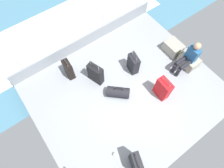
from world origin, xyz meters
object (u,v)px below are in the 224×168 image
object	(u,v)px
suitcase_2	(96,74)
paper_cup	(115,155)
passenger_seated	(189,57)
cargo_crate_1	(189,61)
suitcase_4	(136,163)
suitcase_0	(69,69)
suitcase_3	(133,64)
cargo_crate_0	(173,48)
duffel_bag	(118,92)
suitcase_1	(163,89)

from	to	relation	value
suitcase_2	paper_cup	bearing A→B (deg)	-21.87
passenger_seated	cargo_crate_1	bearing A→B (deg)	90.00
suitcase_4	suitcase_0	bearing A→B (deg)	179.61
suitcase_3	cargo_crate_0	bearing A→B (deg)	82.05
cargo_crate_1	paper_cup	xyz separation A→B (m)	(0.85, -3.45, -0.13)
cargo_crate_0	suitcase_0	bearing A→B (deg)	-110.39
suitcase_0	paper_cup	size ratio (longest dim) A/B	7.30
paper_cup	suitcase_3	bearing A→B (deg)	131.48
cargo_crate_1	suitcase_0	size ratio (longest dim) A/B	0.84
suitcase_4	duffel_bag	size ratio (longest dim) A/B	1.22
suitcase_2	paper_cup	world-z (taller)	suitcase_2
suitcase_0	duffel_bag	bearing A→B (deg)	29.43
cargo_crate_0	duffel_bag	size ratio (longest dim) A/B	0.88
cargo_crate_1	suitcase_1	world-z (taller)	suitcase_1
suitcase_4	duffel_bag	world-z (taller)	suitcase_4
suitcase_1	suitcase_0	bearing A→B (deg)	-139.60
suitcase_2	duffel_bag	distance (m)	0.83
suitcase_3	suitcase_4	xyz separation A→B (m)	(2.17, -1.68, 0.03)
suitcase_4	suitcase_2	bearing A→B (deg)	167.28
passenger_seated	suitcase_3	bearing A→B (deg)	-123.09
cargo_crate_0	passenger_seated	bearing A→B (deg)	-14.21
suitcase_1	passenger_seated	bearing A→B (deg)	102.38
passenger_seated	suitcase_1	world-z (taller)	passenger_seated
suitcase_1	suitcase_2	world-z (taller)	suitcase_2
suitcase_1	suitcase_4	world-z (taller)	suitcase_1
suitcase_0	suitcase_2	world-z (taller)	suitcase_2
cargo_crate_1	suitcase_1	xyz separation A→B (m)	(0.26, -1.38, 0.18)
paper_cup	cargo_crate_1	bearing A→B (deg)	103.78
cargo_crate_0	suitcase_4	xyz separation A→B (m)	(1.96, -3.18, 0.18)
passenger_seated	suitcase_3	distance (m)	1.61
cargo_crate_1	paper_cup	distance (m)	3.55
suitcase_2	suitcase_3	xyz separation A→B (m)	(0.36, 1.11, -0.03)
cargo_crate_0	suitcase_0	world-z (taller)	suitcase_0
suitcase_0	cargo_crate_1	bearing A→B (deg)	59.95
cargo_crate_1	suitcase_0	distance (m)	3.66
suitcase_0	suitcase_1	distance (m)	2.75
suitcase_1	suitcase_4	xyz separation A→B (m)	(1.04, -1.81, -0.00)
suitcase_1	suitcase_4	size ratio (longest dim) A/B	1.01
duffel_bag	paper_cup	distance (m)	1.68
suitcase_0	paper_cup	xyz separation A→B (m)	(2.68, -0.28, -0.27)
cargo_crate_0	suitcase_4	bearing A→B (deg)	-58.28
passenger_seated	suitcase_1	distance (m)	1.25
passenger_seated	duffel_bag	xyz separation A→B (m)	(-0.45, -2.21, -0.39)
cargo_crate_0	duffel_bag	distance (m)	2.38
passenger_seated	suitcase_4	size ratio (longest dim) A/B	1.28
cargo_crate_0	suitcase_0	xyz separation A→B (m)	(-1.17, -3.16, 0.15)
suitcase_3	duffel_bag	bearing A→B (deg)	-64.24
passenger_seated	suitcase_4	bearing A→B (deg)	-66.56
cargo_crate_1	paper_cup	size ratio (longest dim) A/B	6.12
cargo_crate_1	suitcase_0	bearing A→B (deg)	-120.05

